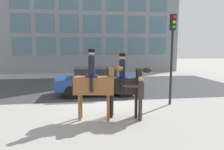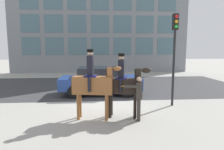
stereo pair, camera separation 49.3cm
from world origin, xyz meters
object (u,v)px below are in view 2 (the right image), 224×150
mounted_horse_companion (124,84)px  traffic_light (175,45)px  pedestrian_bystander (139,95)px  street_car_near_lane (100,80)px  mounted_horse_lead (93,83)px

mounted_horse_companion → traffic_light: bearing=43.0°
pedestrian_bystander → street_car_near_lane: (-1.36, 4.46, -0.14)m
mounted_horse_lead → street_car_near_lane: 4.21m
mounted_horse_lead → traffic_light: (3.70, 1.54, 1.44)m
mounted_horse_lead → street_car_near_lane: (0.32, 4.16, -0.55)m
mounted_horse_companion → traffic_light: (2.52, 1.43, 1.50)m
mounted_horse_companion → pedestrian_bystander: (0.49, -0.42, -0.35)m
mounted_horse_companion → pedestrian_bystander: 0.73m
mounted_horse_lead → mounted_horse_companion: (1.18, 0.12, -0.06)m
pedestrian_bystander → street_car_near_lane: pedestrian_bystander is taller
street_car_near_lane → traffic_light: traffic_light is taller
pedestrian_bystander → traffic_light: 3.31m
mounted_horse_lead → pedestrian_bystander: 1.75m
pedestrian_bystander → mounted_horse_lead: bearing=-0.3°
mounted_horse_lead → traffic_light: traffic_light is taller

